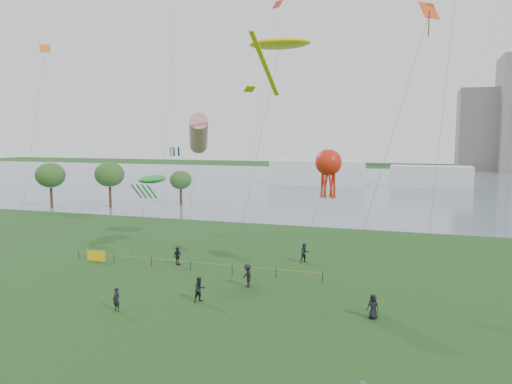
% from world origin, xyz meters
% --- Properties ---
extents(ground_plane, '(400.00, 400.00, 0.00)m').
position_xyz_m(ground_plane, '(0.00, 0.00, 0.00)').
color(ground_plane, '#123611').
extents(lake, '(400.00, 120.00, 0.08)m').
position_xyz_m(lake, '(0.00, 100.00, 0.02)').
color(lake, slate).
rests_on(lake, ground_plane).
extents(building_low, '(16.00, 18.00, 28.00)m').
position_xyz_m(building_low, '(32.00, 168.00, 14.00)').
color(building_low, slate).
rests_on(building_low, ground_plane).
extents(pavilion_left, '(22.00, 8.00, 6.00)m').
position_xyz_m(pavilion_left, '(-12.00, 95.00, 3.00)').
color(pavilion_left, silver).
rests_on(pavilion_left, ground_plane).
extents(pavilion_right, '(18.00, 7.00, 5.00)m').
position_xyz_m(pavilion_right, '(14.00, 98.00, 2.50)').
color(pavilion_right, silver).
rests_on(pavilion_right, ground_plane).
extents(trees, '(23.03, 14.60, 7.66)m').
position_xyz_m(trees, '(-39.44, 47.08, 5.29)').
color(trees, '#322517').
rests_on(trees, ground_plane).
extents(fence, '(24.07, 0.07, 1.05)m').
position_xyz_m(fence, '(-14.20, 15.77, 0.55)').
color(fence, black).
rests_on(fence, ground_plane).
extents(spectator_a, '(1.09, 1.13, 1.84)m').
position_xyz_m(spectator_a, '(-3.71, 8.12, 0.92)').
color(spectator_a, black).
rests_on(spectator_a, ground_plane).
extents(spectator_b, '(1.33, 1.36, 1.87)m').
position_xyz_m(spectator_b, '(-1.56, 12.56, 0.94)').
color(spectator_b, black).
rests_on(spectator_b, ground_plane).
extents(spectator_c, '(0.66, 1.07, 1.71)m').
position_xyz_m(spectator_c, '(-10.04, 17.04, 0.85)').
color(spectator_c, black).
rests_on(spectator_c, ground_plane).
extents(spectator_d, '(0.95, 0.79, 1.66)m').
position_xyz_m(spectator_d, '(8.62, 8.58, 0.83)').
color(spectator_d, black).
rests_on(spectator_d, ground_plane).
extents(spectator_f, '(0.68, 0.52, 1.67)m').
position_xyz_m(spectator_f, '(-8.35, 4.55, 0.83)').
color(spectator_f, black).
rests_on(spectator_f, ground_plane).
extents(spectator_g, '(1.14, 1.10, 1.86)m').
position_xyz_m(spectator_g, '(1.12, 21.57, 0.93)').
color(spectator_g, black).
rests_on(spectator_g, ground_plane).
extents(kite_stingray, '(5.49, 10.17, 20.33)m').
position_xyz_m(kite_stingray, '(-0.57, 18.18, 19.84)').
color(kite_stingray, '#3F3F42').
extents(kite_windsock, '(4.19, 5.89, 14.08)m').
position_xyz_m(kite_windsock, '(-8.11, 17.89, 12.21)').
color(kite_windsock, '#3F3F42').
extents(kite_creature, '(2.48, 4.43, 8.29)m').
position_xyz_m(kite_creature, '(-13.06, 17.96, 7.87)').
color(kite_creature, '#3F3F42').
extents(kite_octopus, '(3.33, 3.97, 10.98)m').
position_xyz_m(kite_octopus, '(4.20, 16.07, 9.82)').
color(kite_octopus, '#3F3F42').
extents(kite_delta, '(5.20, 16.00, 20.52)m').
position_xyz_m(kite_delta, '(11.11, 9.21, 18.43)').
color(kite_delta, '#3F3F42').
extents(small_kites, '(39.42, 12.59, 6.67)m').
position_xyz_m(small_kites, '(-0.95, 16.70, 23.12)').
color(small_kites, red).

